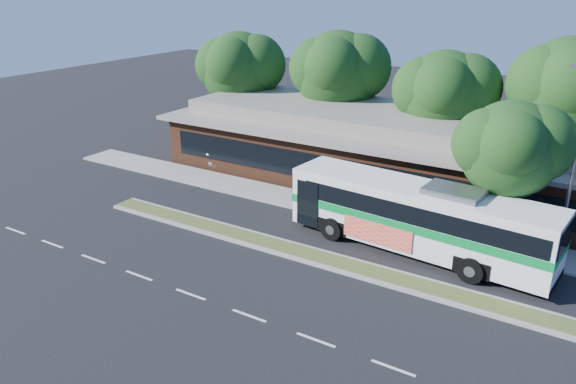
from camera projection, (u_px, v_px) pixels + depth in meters
name	position (u px, v px, depth m)	size (l,w,h in m)	color
ground	(312.00, 264.00, 25.97)	(120.00, 120.00, 0.00)	black
median_strip	(318.00, 257.00, 26.42)	(26.00, 1.10, 0.15)	#445825
sidewalk	(369.00, 216.00, 31.03)	(44.00, 2.60, 0.12)	gray
parking_lot	(171.00, 151.00, 42.74)	(14.00, 12.00, 0.01)	black
plaza_building	(413.00, 151.00, 35.52)	(33.20, 11.20, 4.45)	#582F1B
lamp_post	(574.00, 163.00, 24.28)	(0.93, 0.18, 9.07)	slate
tree_bg_a	(245.00, 68.00, 43.04)	(6.47, 5.80, 8.63)	black
tree_bg_b	(344.00, 71.00, 39.81)	(6.69, 6.00, 9.00)	black
tree_bg_c	(451.00, 93.00, 35.29)	(6.24, 5.60, 8.26)	black
transit_bus	(419.00, 213.00, 26.46)	(13.00, 3.88, 3.60)	white
sedan	(240.00, 160.00, 38.65)	(1.80, 4.42, 1.28)	silver
sidewalk_tree	(518.00, 148.00, 25.37)	(5.04, 4.52, 7.35)	black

